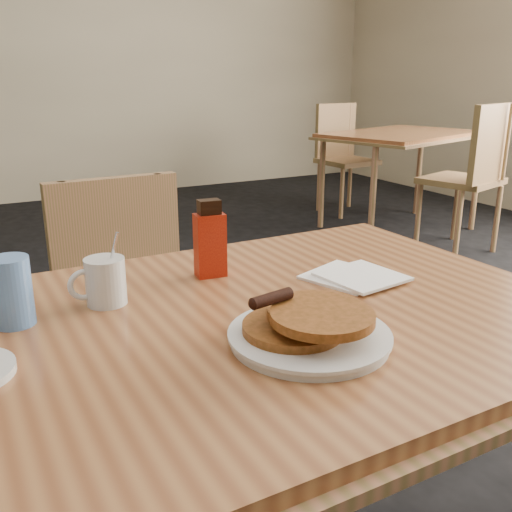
{
  "coord_description": "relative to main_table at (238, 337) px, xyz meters",
  "views": [
    {
      "loc": [
        -0.39,
        -0.78,
        1.16
      ],
      "look_at": [
        0.04,
        0.03,
        0.87
      ],
      "focal_mm": 40.0,
      "sensor_mm": 36.0,
      "label": 1
    }
  ],
  "objects": [
    {
      "name": "chair_neighbor_far",
      "position": [
        2.61,
        3.24,
        -0.16
      ],
      "size": [
        0.45,
        0.45,
        0.93
      ],
      "rotation": [
        0.0,
        0.0,
        0.08
      ],
      "color": "#A56F4D",
      "rests_on": "floor"
    },
    {
      "name": "napkin_stack",
      "position": [
        0.3,
        0.06,
        0.05
      ],
      "size": [
        0.2,
        0.21,
        0.01
      ],
      "rotation": [
        0.0,
        0.0,
        0.35
      ],
      "color": "white",
      "rests_on": "main_table"
    },
    {
      "name": "chair_main_far",
      "position": [
        -0.0,
        0.73,
        -0.19
      ],
      "size": [
        0.41,
        0.41,
        0.87
      ],
      "rotation": [
        0.0,
        0.0,
        0.04
      ],
      "color": "#A56F4D",
      "rests_on": "floor"
    },
    {
      "name": "coffee_mug",
      "position": [
        -0.19,
        0.17,
        0.09
      ],
      "size": [
        0.11,
        0.07,
        0.14
      ],
      "rotation": [
        0.0,
        0.0,
        0.25
      ],
      "color": "silver",
      "rests_on": "main_table"
    },
    {
      "name": "pancake_plate",
      "position": [
        0.06,
        -0.15,
        0.06
      ],
      "size": [
        0.26,
        0.26,
        0.08
      ],
      "rotation": [
        0.0,
        0.0,
        -0.25
      ],
      "color": "silver",
      "rests_on": "main_table"
    },
    {
      "name": "main_table",
      "position": [
        0.0,
        0.0,
        0.0
      ],
      "size": [
        1.31,
        0.9,
        0.75
      ],
      "rotation": [
        0.0,
        0.0,
        0.02
      ],
      "color": "#9D6338",
      "rests_on": "floor"
    },
    {
      "name": "syrup_bottle",
      "position": [
        0.04,
        0.22,
        0.12
      ],
      "size": [
        0.07,
        0.05,
        0.17
      ],
      "rotation": [
        0.0,
        0.0,
        -0.1
      ],
      "color": "maroon",
      "rests_on": "main_table"
    },
    {
      "name": "chair_neighbor_near",
      "position": [
        2.61,
        1.78,
        -0.12
      ],
      "size": [
        0.55,
        0.56,
        0.99
      ],
      "rotation": [
        0.0,
        0.0,
        0.28
      ],
      "color": "#A56F4D",
      "rests_on": "floor"
    },
    {
      "name": "blue_tumbler",
      "position": [
        -0.35,
        0.15,
        0.1
      ],
      "size": [
        0.08,
        0.08,
        0.12
      ],
      "primitive_type": "cylinder",
      "rotation": [
        0.0,
        0.0,
        -0.19
      ],
      "color": "#5684C9",
      "rests_on": "main_table"
    },
    {
      "name": "neighbor_table",
      "position": [
        2.63,
        2.51,
        -0.0
      ],
      "size": [
        1.39,
        1.12,
        0.75
      ],
      "rotation": [
        0.0,
        0.0,
        0.27
      ],
      "color": "#9D6338",
      "rests_on": "floor"
    }
  ]
}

